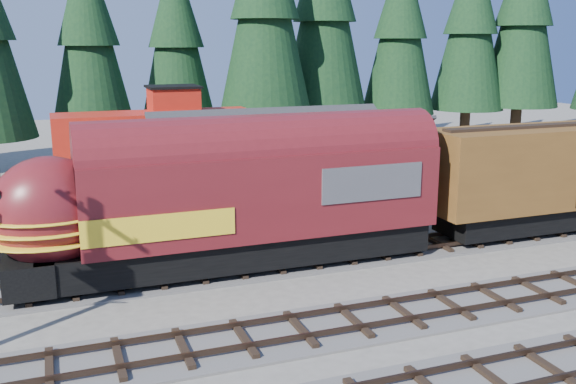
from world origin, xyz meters
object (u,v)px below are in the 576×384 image
object	(u,v)px
pickup_truck_a	(0,240)
depot	(287,160)
boxcar	(572,172)
caboose	(157,146)
locomotive	(218,206)

from	to	relation	value
pickup_truck_a	depot	bearing A→B (deg)	-72.10
boxcar	caboose	distance (m)	21.98
depot	caboose	world-z (taller)	caboose
locomotive	pickup_truck_a	distance (m)	9.04
depot	caboose	size ratio (longest dim) A/B	1.14
locomotive	boxcar	distance (m)	16.91
locomotive	pickup_truck_a	xyz separation A→B (m)	(-7.94, 4.00, -1.67)
boxcar	pickup_truck_a	bearing A→B (deg)	170.85
boxcar	pickup_truck_a	world-z (taller)	boxcar
locomotive	caboose	bearing A→B (deg)	90.14
locomotive	caboose	distance (m)	14.00
boxcar	caboose	size ratio (longest dim) A/B	1.32
depot	boxcar	size ratio (longest dim) A/B	0.87
boxcar	caboose	xyz separation A→B (m)	(-16.95, 14.00, 0.08)
boxcar	pickup_truck_a	size ratio (longest dim) A/B	2.07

